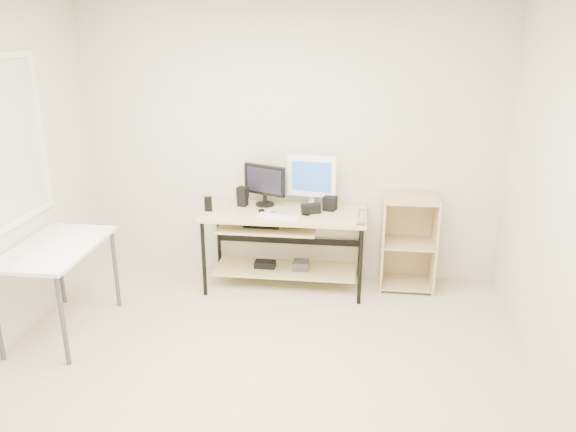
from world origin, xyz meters
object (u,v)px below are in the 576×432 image
Objects in this scene: desk at (282,233)px; side_table at (56,255)px; black_monitor at (265,182)px; white_imac at (312,177)px; shelf_unit at (408,241)px; audio_controller at (208,204)px.

side_table is (-1.65, -1.06, 0.13)m from desk.
white_imac reaches higher than black_monitor.
side_table is at bearing -156.67° from shelf_unit.
white_imac reaches higher than shelf_unit.
side_table is 2.02× the size of white_imac.
side_table is 1.94m from black_monitor.
white_imac is 3.55× the size of audio_controller.
shelf_unit is 1.46m from black_monitor.
shelf_unit is at bearing 22.96° from black_monitor.
black_monitor is 0.83× the size of white_imac.
black_monitor is at bearing 19.06° from audio_controller.
white_imac is (1.91, 1.24, 0.37)m from side_table.
black_monitor is at bearing 40.07° from side_table.
side_table is at bearing -140.96° from audio_controller.
audio_controller reaches higher than desk.
white_imac is (0.26, 0.18, 0.50)m from desk.
shelf_unit is at bearing 7.77° from desk.
audio_controller is at bearing -173.12° from shelf_unit.
shelf_unit is 1.09m from white_imac.
shelf_unit is (2.83, 1.22, -0.22)m from side_table.
desk is 0.51m from black_monitor.
white_imac is 0.99m from audio_controller.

